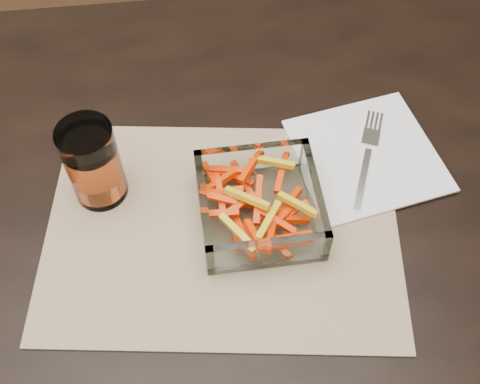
% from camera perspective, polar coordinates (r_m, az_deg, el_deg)
% --- Properties ---
extents(dining_table, '(1.60, 0.90, 0.75)m').
position_cam_1_polar(dining_table, '(0.86, -8.59, -6.26)').
color(dining_table, black).
rests_on(dining_table, ground).
extents(placemat, '(0.49, 0.39, 0.00)m').
position_cam_1_polar(placemat, '(0.77, -1.67, -3.38)').
color(placemat, tan).
rests_on(placemat, dining_table).
extents(glass_bowl, '(0.15, 0.15, 0.06)m').
position_cam_1_polar(glass_bowl, '(0.76, 1.85, -1.41)').
color(glass_bowl, white).
rests_on(glass_bowl, placemat).
extents(tumbler, '(0.07, 0.07, 0.12)m').
position_cam_1_polar(tumbler, '(0.78, -13.68, 2.49)').
color(tumbler, white).
rests_on(tumbler, placemat).
extents(napkin, '(0.22, 0.22, 0.00)m').
position_cam_1_polar(napkin, '(0.85, 11.97, 3.46)').
color(napkin, white).
rests_on(napkin, placemat).
extents(fork, '(0.08, 0.17, 0.00)m').
position_cam_1_polar(fork, '(0.85, 11.98, 3.48)').
color(fork, silver).
rests_on(fork, napkin).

